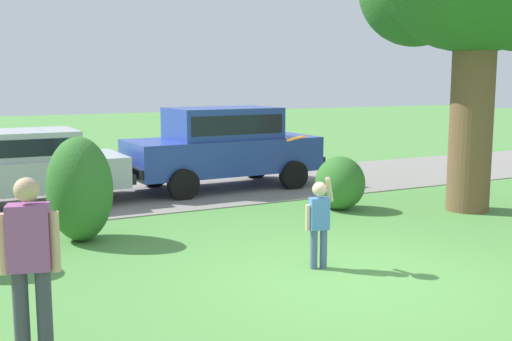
% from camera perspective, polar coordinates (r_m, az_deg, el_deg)
% --- Properties ---
extents(ground_plane, '(80.00, 80.00, 0.00)m').
position_cam_1_polar(ground_plane, '(8.46, 8.70, -9.65)').
color(ground_plane, '#518E42').
extents(driveway_strip, '(28.00, 4.40, 0.02)m').
position_cam_1_polar(driveway_strip, '(14.60, -7.92, -1.94)').
color(driveway_strip, gray).
rests_on(driveway_strip, ground).
extents(shrub_centre_left, '(1.04, 1.18, 1.69)m').
position_cam_1_polar(shrub_centre_left, '(10.46, -15.67, -1.64)').
color(shrub_centre_left, '#33702B').
rests_on(shrub_centre_left, ground).
extents(shrub_centre, '(0.97, 1.05, 1.07)m').
position_cam_1_polar(shrub_centre, '(12.64, 7.62, -1.13)').
color(shrub_centre, '#33702B').
rests_on(shrub_centre, ground).
extents(parked_sedan, '(4.40, 2.11, 1.56)m').
position_cam_1_polar(parked_sedan, '(13.59, -20.40, 0.42)').
color(parked_sedan, silver).
rests_on(parked_sedan, ground).
extents(parked_suv, '(4.74, 2.18, 1.92)m').
position_cam_1_polar(parked_suv, '(14.89, -3.04, 2.48)').
color(parked_suv, '#28429E').
rests_on(parked_suv, ground).
extents(child_thrower, '(0.47, 0.23, 1.29)m').
position_cam_1_polar(child_thrower, '(8.67, 5.73, -4.25)').
color(child_thrower, '#4C608C').
rests_on(child_thrower, ground).
extents(frisbee, '(0.29, 0.28, 0.13)m').
position_cam_1_polar(frisbee, '(8.57, 3.71, 2.95)').
color(frisbee, orange).
extents(adult_onlooker, '(0.51, 0.31, 1.74)m').
position_cam_1_polar(adult_onlooker, '(6.03, -19.77, -7.72)').
color(adult_onlooker, '#3F3F4C').
rests_on(adult_onlooker, ground).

